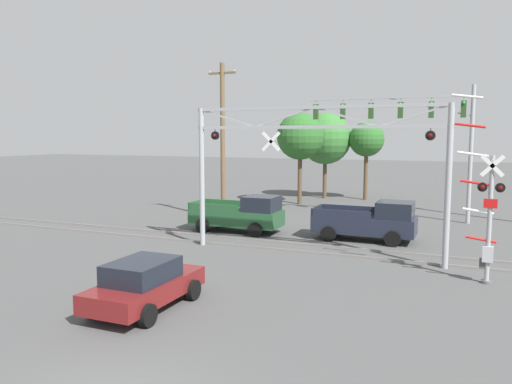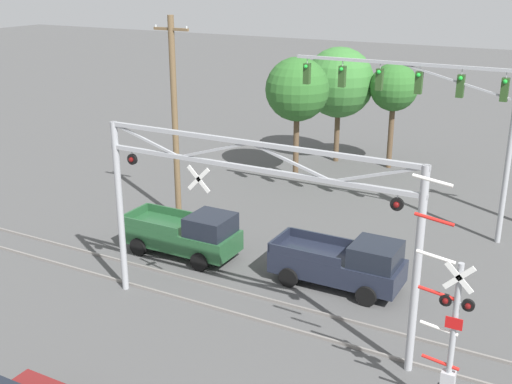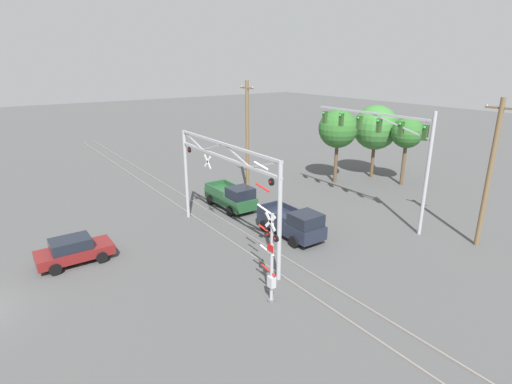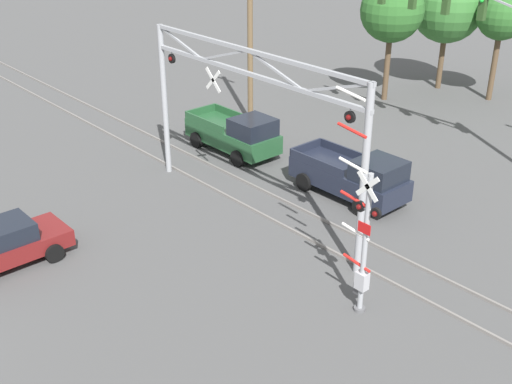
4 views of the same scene
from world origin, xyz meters
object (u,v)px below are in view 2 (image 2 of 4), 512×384
(crossing_signal_mast, at_px, (449,338))
(pickup_truck_following, at_px, (187,234))
(background_tree_far_left_verge, at_px, (394,88))
(pickup_truck_lead, at_px, (344,264))
(crossing_gantry, at_px, (250,204))
(traffic_signal_span, at_px, (443,106))
(utility_pole_left, at_px, (175,119))
(background_tree_beyond_span, at_px, (297,90))
(background_tree_far_right_verge, at_px, (339,83))

(crossing_signal_mast, bearing_deg, pickup_truck_following, 156.41)
(background_tree_far_left_verge, bearing_deg, pickup_truck_lead, -78.57)
(crossing_gantry, bearing_deg, pickup_truck_lead, 66.56)
(crossing_signal_mast, distance_m, pickup_truck_following, 12.90)
(pickup_truck_lead, distance_m, pickup_truck_following, 6.78)
(crossing_signal_mast, bearing_deg, traffic_signal_span, 105.12)
(pickup_truck_lead, height_order, utility_pole_left, utility_pole_left)
(utility_pole_left, bearing_deg, pickup_truck_lead, -16.42)
(crossing_signal_mast, height_order, traffic_signal_span, traffic_signal_span)
(crossing_signal_mast, height_order, background_tree_beyond_span, background_tree_beyond_span)
(crossing_gantry, xyz_separation_m, pickup_truck_lead, (1.75, 4.03, -3.39))
(crossing_gantry, relative_size, background_tree_beyond_span, 1.60)
(crossing_gantry, relative_size, background_tree_far_right_verge, 1.57)
(crossing_gantry, bearing_deg, background_tree_beyond_span, 109.87)
(pickup_truck_following, bearing_deg, pickup_truck_lead, 3.90)
(background_tree_beyond_span, height_order, background_tree_far_right_verge, background_tree_far_right_verge)
(traffic_signal_span, xyz_separation_m, background_tree_beyond_span, (-8.82, 4.09, -0.71))
(utility_pole_left, distance_m, background_tree_beyond_span, 8.77)
(crossing_signal_mast, relative_size, pickup_truck_following, 1.34)
(crossing_gantry, xyz_separation_m, background_tree_far_right_verge, (-4.77, 19.64, 0.55))
(crossing_signal_mast, bearing_deg, crossing_gantry, 166.97)
(crossing_signal_mast, bearing_deg, utility_pole_left, 149.89)
(pickup_truck_following, height_order, background_tree_beyond_span, background_tree_beyond_span)
(utility_pole_left, bearing_deg, background_tree_far_right_verge, 77.03)
(crossing_gantry, xyz_separation_m, pickup_truck_following, (-5.02, 3.57, -3.39))
(utility_pole_left, relative_size, background_tree_far_left_verge, 1.51)
(pickup_truck_lead, bearing_deg, crossing_signal_mast, -48.29)
(utility_pole_left, distance_m, background_tree_far_right_verge, 13.15)
(utility_pole_left, height_order, background_tree_far_right_verge, utility_pole_left)
(traffic_signal_span, bearing_deg, pickup_truck_following, -137.32)
(background_tree_beyond_span, distance_m, background_tree_far_right_verge, 4.39)
(background_tree_far_left_verge, bearing_deg, pickup_truck_following, -102.36)
(background_tree_far_left_verge, bearing_deg, traffic_signal_span, -61.28)
(traffic_signal_span, xyz_separation_m, pickup_truck_lead, (-1.53, -7.19, -4.83))
(traffic_signal_span, bearing_deg, background_tree_far_left_verge, 118.72)
(utility_pole_left, bearing_deg, crossing_gantry, -41.47)
(pickup_truck_following, xyz_separation_m, background_tree_far_right_verge, (0.24, 16.06, 3.94))
(pickup_truck_following, relative_size, background_tree_far_right_verge, 0.70)
(background_tree_beyond_span, bearing_deg, utility_pole_left, -104.44)
(pickup_truck_lead, xyz_separation_m, background_tree_far_right_verge, (-6.52, 15.60, 3.94))
(crossing_gantry, height_order, background_tree_beyond_span, background_tree_beyond_span)
(pickup_truck_lead, relative_size, utility_pole_left, 0.52)
(background_tree_far_left_verge, xyz_separation_m, background_tree_far_right_verge, (-3.32, -0.23, 0.07))
(utility_pole_left, bearing_deg, traffic_signal_span, 21.80)
(crossing_gantry, height_order, pickup_truck_following, crossing_gantry)
(traffic_signal_span, relative_size, background_tree_far_left_verge, 1.59)
(crossing_gantry, height_order, utility_pole_left, utility_pole_left)
(background_tree_far_right_verge, bearing_deg, utility_pole_left, -102.97)
(pickup_truck_following, bearing_deg, background_tree_far_left_verge, 77.64)
(traffic_signal_span, bearing_deg, pickup_truck_lead, -102.03)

